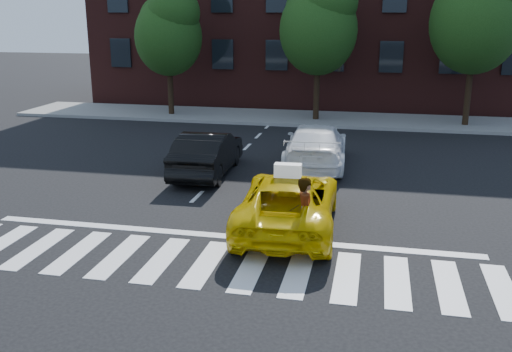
{
  "coord_description": "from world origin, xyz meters",
  "views": [
    {
      "loc": [
        3.39,
        -10.77,
        5.19
      ],
      "look_at": [
        0.43,
        3.17,
        1.1
      ],
      "focal_mm": 40.0,
      "sensor_mm": 36.0,
      "label": 1
    }
  ],
  "objects_px": {
    "tree_mid": "(319,20)",
    "black_sedan": "(207,153)",
    "taxi": "(289,201)",
    "dog": "(254,239)",
    "woman": "(306,215)",
    "tree_left": "(169,28)",
    "white_suv": "(316,145)",
    "tree_right": "(477,11)"
  },
  "relations": [
    {
      "from": "tree_mid",
      "to": "black_sedan",
      "type": "relative_size",
      "value": 1.62
    },
    {
      "from": "tree_mid",
      "to": "taxi",
      "type": "xyz_separation_m",
      "value": [
        0.87,
        -14.5,
        -4.16
      ]
    },
    {
      "from": "dog",
      "to": "taxi",
      "type": "bearing_deg",
      "value": 76.56
    },
    {
      "from": "woman",
      "to": "dog",
      "type": "bearing_deg",
      "value": 70.94
    },
    {
      "from": "tree_mid",
      "to": "dog",
      "type": "xyz_separation_m",
      "value": [
        0.28,
        -15.89,
        -4.65
      ]
    },
    {
      "from": "tree_left",
      "to": "woman",
      "type": "xyz_separation_m",
      "value": [
        8.96,
        -15.9,
        -3.57
      ]
    },
    {
      "from": "woman",
      "to": "dog",
      "type": "distance_m",
      "value": 1.35
    },
    {
      "from": "dog",
      "to": "tree_mid",
      "type": "bearing_deg",
      "value": 100.34
    },
    {
      "from": "taxi",
      "to": "woman",
      "type": "height_order",
      "value": "woman"
    },
    {
      "from": "dog",
      "to": "white_suv",
      "type": "bearing_deg",
      "value": 94.88
    },
    {
      "from": "tree_right",
      "to": "woman",
      "type": "relative_size",
      "value": 4.43
    },
    {
      "from": "white_suv",
      "to": "dog",
      "type": "xyz_separation_m",
      "value": [
        -0.58,
        -7.52,
        -0.53
      ]
    },
    {
      "from": "black_sedan",
      "to": "dog",
      "type": "relative_size",
      "value": 7.07
    },
    {
      "from": "woman",
      "to": "white_suv",
      "type": "bearing_deg",
      "value": -14.16
    },
    {
      "from": "taxi",
      "to": "black_sedan",
      "type": "relative_size",
      "value": 1.13
    },
    {
      "from": "tree_mid",
      "to": "tree_right",
      "type": "relative_size",
      "value": 0.92
    },
    {
      "from": "tree_left",
      "to": "tree_mid",
      "type": "xyz_separation_m",
      "value": [
        7.5,
        -0.0,
        0.41
      ]
    },
    {
      "from": "tree_left",
      "to": "black_sedan",
      "type": "xyz_separation_m",
      "value": [
        4.97,
        -10.18,
        -3.72
      ]
    },
    {
      "from": "woman",
      "to": "tree_left",
      "type": "bearing_deg",
      "value": 10.73
    },
    {
      "from": "tree_left",
      "to": "tree_mid",
      "type": "height_order",
      "value": "tree_mid"
    },
    {
      "from": "taxi",
      "to": "black_sedan",
      "type": "distance_m",
      "value": 5.5
    },
    {
      "from": "tree_right",
      "to": "woman",
      "type": "height_order",
      "value": "tree_right"
    },
    {
      "from": "tree_right",
      "to": "white_suv",
      "type": "distance_m",
      "value": 11.32
    },
    {
      "from": "tree_left",
      "to": "tree_right",
      "type": "distance_m",
      "value": 14.52
    },
    {
      "from": "tree_left",
      "to": "white_suv",
      "type": "height_order",
      "value": "tree_left"
    },
    {
      "from": "white_suv",
      "to": "dog",
      "type": "height_order",
      "value": "white_suv"
    },
    {
      "from": "tree_mid",
      "to": "tree_left",
      "type": "bearing_deg",
      "value": 180.0
    },
    {
      "from": "tree_right",
      "to": "dog",
      "type": "xyz_separation_m",
      "value": [
        -6.72,
        -15.89,
        -5.06
      ]
    },
    {
      "from": "taxi",
      "to": "white_suv",
      "type": "distance_m",
      "value": 6.12
    },
    {
      "from": "tree_left",
      "to": "tree_right",
      "type": "bearing_deg",
      "value": -0.0
    },
    {
      "from": "tree_right",
      "to": "tree_left",
      "type": "bearing_deg",
      "value": 180.0
    },
    {
      "from": "woman",
      "to": "dog",
      "type": "relative_size",
      "value": 2.8
    },
    {
      "from": "white_suv",
      "to": "dog",
      "type": "distance_m",
      "value": 7.56
    },
    {
      "from": "woman",
      "to": "tree_right",
      "type": "bearing_deg",
      "value": -37.89
    },
    {
      "from": "dog",
      "to": "woman",
      "type": "bearing_deg",
      "value": 8.95
    },
    {
      "from": "white_suv",
      "to": "woman",
      "type": "bearing_deg",
      "value": 91.4
    },
    {
      "from": "taxi",
      "to": "black_sedan",
      "type": "xyz_separation_m",
      "value": [
        -3.4,
        4.32,
        0.03
      ]
    },
    {
      "from": "tree_left",
      "to": "taxi",
      "type": "distance_m",
      "value": 17.15
    },
    {
      "from": "tree_mid",
      "to": "dog",
      "type": "bearing_deg",
      "value": -88.98
    },
    {
      "from": "tree_right",
      "to": "black_sedan",
      "type": "xyz_separation_m",
      "value": [
        -9.53,
        -10.18,
        -4.54
      ]
    },
    {
      "from": "tree_mid",
      "to": "taxi",
      "type": "relative_size",
      "value": 1.43
    },
    {
      "from": "tree_right",
      "to": "dog",
      "type": "height_order",
      "value": "tree_right"
    }
  ]
}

